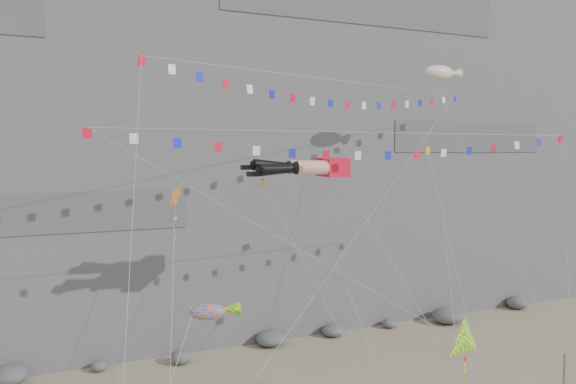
# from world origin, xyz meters

# --- Properties ---
(cliff) EXTENTS (80.00, 28.00, 50.00)m
(cliff) POSITION_xyz_m (0.00, 32.00, 25.00)
(cliff) COLOR slate
(cliff) RESTS_ON ground
(talus_boulders) EXTENTS (60.00, 3.00, 1.20)m
(talus_boulders) POSITION_xyz_m (0.00, 17.00, 0.60)
(talus_boulders) COLOR #58585C
(talus_boulders) RESTS_ON ground
(anchor_pole_right) EXTENTS (0.12, 0.12, 3.70)m
(anchor_pole_right) POSITION_xyz_m (12.69, -1.65, 1.85)
(anchor_pole_right) COLOR slate
(anchor_pole_right) RESTS_ON ground
(legs_kite) EXTENTS (9.42, 15.53, 21.26)m
(legs_kite) POSITION_xyz_m (-1.68, 6.52, 15.53)
(legs_kite) COLOR red
(legs_kite) RESTS_ON ground
(flag_banner_upper) EXTENTS (32.58, 19.69, 31.47)m
(flag_banner_upper) POSITION_xyz_m (2.23, 9.30, 21.62)
(flag_banner_upper) COLOR red
(flag_banner_upper) RESTS_ON ground
(flag_banner_lower) EXTENTS (34.76, 6.84, 22.11)m
(flag_banner_lower) POSITION_xyz_m (2.04, 4.35, 17.78)
(flag_banner_lower) COLOR red
(flag_banner_lower) RESTS_ON ground
(harlequin_kite) EXTENTS (2.88, 6.98, 15.59)m
(harlequin_kite) POSITION_xyz_m (-11.37, 1.70, 14.25)
(harlequin_kite) COLOR red
(harlequin_kite) RESTS_ON ground
(fish_windsock) EXTENTS (7.27, 6.44, 11.41)m
(fish_windsock) POSITION_xyz_m (-9.92, 1.02, 8.35)
(fish_windsock) COLOR #FF580D
(fish_windsock) RESTS_ON ground
(delta_kite) EXTENTS (3.55, 5.84, 8.80)m
(delta_kite) POSITION_xyz_m (2.97, -3.52, 6.45)
(delta_kite) COLOR #FFE80D
(delta_kite) RESTS_ON ground
(blimp_windsock) EXTENTS (4.15, 13.42, 26.30)m
(blimp_windsock) POSITION_xyz_m (12.32, 10.81, 22.92)
(blimp_windsock) COLOR beige
(blimp_windsock) RESTS_ON ground
(small_kite_a) EXTENTS (3.54, 14.89, 20.61)m
(small_kite_a) POSITION_xyz_m (-4.07, 7.73, 14.11)
(small_kite_a) COLOR orange
(small_kite_a) RESTS_ON ground
(small_kite_b) EXTENTS (7.33, 11.44, 17.60)m
(small_kite_b) POSITION_xyz_m (7.87, 4.52, 11.88)
(small_kite_b) COLOR purple
(small_kite_b) RESTS_ON ground
(small_kite_c) EXTENTS (1.03, 8.34, 11.94)m
(small_kite_c) POSITION_xyz_m (-1.70, 1.19, 8.98)
(small_kite_c) COLOR green
(small_kite_c) RESTS_ON ground
(small_kite_d) EXTENTS (4.95, 13.01, 21.13)m
(small_kite_d) POSITION_xyz_m (8.27, 6.75, 16.33)
(small_kite_d) COLOR yellow
(small_kite_d) RESTS_ON ground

